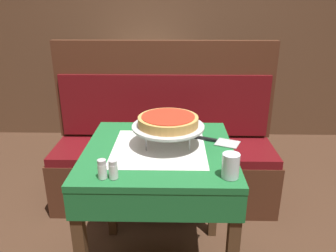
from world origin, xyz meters
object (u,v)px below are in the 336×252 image
Objects in this scene: deep_dish_pizza at (168,121)px; salt_shaker at (102,169)px; condiment_caddy at (135,69)px; dining_table_rear at (145,86)px; pizza_pan_stand at (168,127)px; pepper_shaker at (113,169)px; dining_table_front at (159,168)px; booth_bench at (164,158)px; water_glass_near at (231,166)px; pizza_server at (216,141)px.

deep_dish_pizza is 0.42m from salt_shaker.
condiment_caddy is at bearing 92.80° from salt_shaker.
pizza_pan_stand reaches higher than dining_table_rear.
salt_shaker is 0.04m from pepper_shaker.
dining_table_rear is at bearing 99.02° from pizza_pan_stand.
dining_table_front is 9.55× the size of salt_shaker.
booth_bench is 19.87× the size of salt_shaker.
dining_table_rear is at bearing 91.37° from pepper_shaker.
booth_bench is 1.16m from salt_shaker.
water_glass_near reaches higher than dining_table_front.
pepper_shaker is at bearing -99.19° from booth_bench.
pizza_pan_stand is 1.21× the size of deep_dish_pizza.
salt_shaker is at bearing -87.20° from condiment_caddy.
condiment_caddy is (-0.10, 2.06, 0.00)m from salt_shaker.
deep_dish_pizza is (0.26, -1.64, 0.23)m from dining_table_rear.
booth_bench is at bearing 78.43° from salt_shaker.
dining_table_rear is 9.63× the size of salt_shaker.
pizza_server is 0.63m from salt_shaker.
pizza_pan_stand is 4.35× the size of salt_shaker.
salt_shaker is (-0.21, -0.29, 0.15)m from dining_table_front.
pizza_pan_stand reaches higher than pepper_shaker.
condiment_caddy is at bearing 100.09° from dining_table_front.
pepper_shaker is 2.07m from condiment_caddy.
water_glass_near is 0.47m from pepper_shaker.
condiment_caddy reaches higher than dining_table_rear.
booth_bench is 4.57× the size of pizza_pan_stand.
dining_table_front is 7.54× the size of water_glass_near.
dining_table_rear is 2.67× the size of deep_dish_pizza.
dining_table_front is 2.65× the size of deep_dish_pizza.
deep_dish_pizza is 1.10× the size of pizza_server.
pizza_server is at bearing -72.46° from dining_table_rear.
water_glass_near is (0.02, -0.36, 0.05)m from pizza_server.
water_glass_near is at bearing -49.92° from deep_dish_pizza.
condiment_caddy is at bearing 109.59° from pizza_server.
deep_dish_pizza is at bearing -153.43° from pizza_pan_stand.
booth_bench is 15.70× the size of water_glass_near.
pepper_shaker is (-0.21, -0.32, -0.06)m from pizza_pan_stand.
booth_bench reaches higher than dining_table_front.
pizza_pan_stand is at bearing 130.08° from water_glass_near.
dining_table_front is 1.80m from condiment_caddy.
deep_dish_pizza reaches higher than pepper_shaker.
water_glass_near is (0.26, -0.31, -0.08)m from deep_dish_pizza.
pizza_pan_stand is 1.33× the size of pizza_server.
condiment_caddy is at bearing 134.68° from dining_table_rear.
salt_shaker is (-0.51, -0.02, -0.01)m from water_glass_near.
water_glass_near is 1.30× the size of pepper_shaker.
pizza_server is at bearing 12.22° from pizza_pan_stand.
dining_table_front is at bearing 137.57° from water_glass_near.
dining_table_rear is at bearing -45.32° from condiment_caddy.
deep_dish_pizza is (-0.00, -0.00, 0.03)m from pizza_pan_stand.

